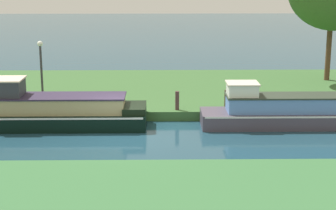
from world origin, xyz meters
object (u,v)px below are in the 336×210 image
object	(u,v)px
slate_barge	(290,112)
lamp_post	(41,64)
mooring_post_far	(177,101)
black_narrowboat	(44,112)
mooring_post_near	(226,100)

from	to	relation	value
slate_barge	lamp_post	xyz separation A→B (m)	(-10.49, 2.46, 1.59)
slate_barge	mooring_post_far	world-z (taller)	slate_barge
black_narrowboat	mooring_post_far	distance (m)	5.54
lamp_post	mooring_post_far	distance (m)	6.24
slate_barge	mooring_post_near	bearing A→B (deg)	154.42
lamp_post	mooring_post_near	size ratio (longest dim) A/B	3.27
black_narrowboat	mooring_post_far	size ratio (longest dim) A/B	10.81
lamp_post	mooring_post_near	xyz separation A→B (m)	(8.02, -1.28, -1.34)
mooring_post_near	mooring_post_far	world-z (taller)	mooring_post_near
slate_barge	black_narrowboat	distance (m)	9.95
lamp_post	mooring_post_far	world-z (taller)	lamp_post
slate_barge	black_narrowboat	bearing A→B (deg)	-180.00
black_narrowboat	mooring_post_near	distance (m)	7.58
black_narrowboat	mooring_post_near	bearing A→B (deg)	8.95
mooring_post_far	slate_barge	bearing A→B (deg)	-14.56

